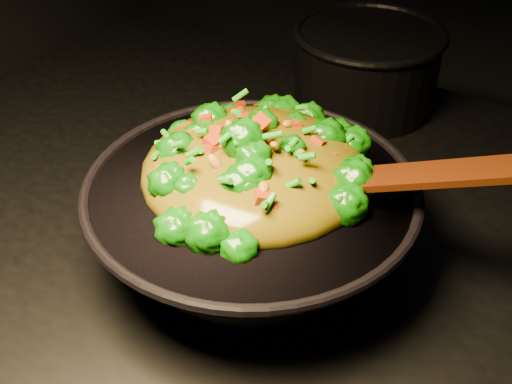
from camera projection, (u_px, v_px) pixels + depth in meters
The scene contains 5 objects.
stovetop at pixel (253, 379), 1.21m from camera, with size 1.20×0.90×0.90m, color black.
wok at pixel (252, 222), 0.79m from camera, with size 0.39×0.39×0.11m, color black, non-canonical shape.
stir_fry at pixel (255, 141), 0.75m from camera, with size 0.28×0.28×0.10m, color #0F5906, non-canonical shape.
spatula at pixel (418, 175), 0.69m from camera, with size 0.31×0.05×0.01m, color #380F05.
back_pot at pixel (366, 68), 1.10m from camera, with size 0.24×0.24×0.14m, color black.
Camera 1 is at (0.40, -0.63, 1.47)m, focal length 45.00 mm.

